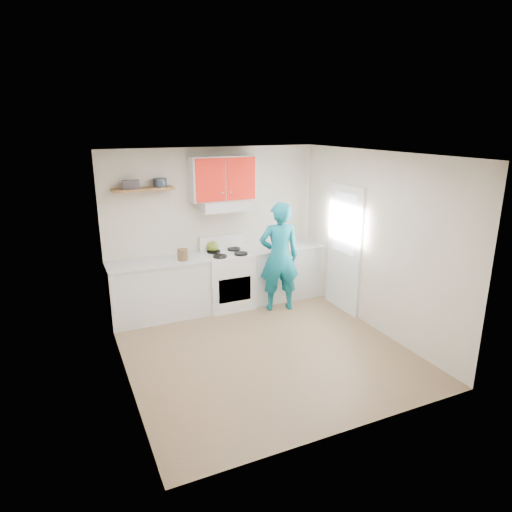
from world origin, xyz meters
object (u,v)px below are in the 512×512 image
tin (160,183)px  person (279,257)px  crock (183,255)px  kettle (212,247)px  stove (228,280)px

tin → person: size_ratio=0.11×
crock → kettle: bearing=24.0°
kettle → tin: bearing=-164.7°
stove → crock: crock is taller
stove → tin: bearing=168.6°
stove → person: size_ratio=0.51×
kettle → crock: 0.63m
crock → stove: bearing=4.8°
tin → crock: 1.15m
stove → person: (0.72, -0.45, 0.43)m
person → tin: bearing=-7.5°
tin → kettle: tin is taller
stove → kettle: 0.61m
tin → person: 2.19m
tin → crock: (0.23, -0.26, -1.10)m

